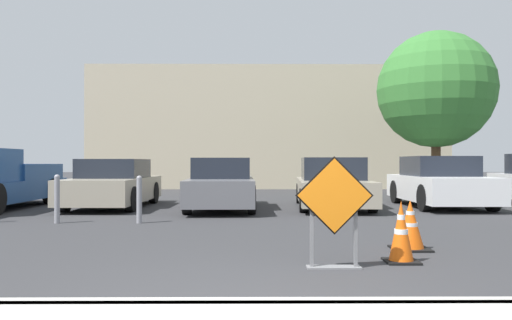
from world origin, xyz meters
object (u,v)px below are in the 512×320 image
at_px(bollard_nearest, 139,198).
at_px(bollard_second, 57,198).
at_px(parked_car_fifth, 439,183).
at_px(parked_car_fourth, 332,185).
at_px(traffic_cone_second, 410,225).
at_px(parked_car_third, 222,185).
at_px(road_closed_sign, 334,207).
at_px(traffic_cone_nearest, 401,232).
at_px(parked_car_second, 113,185).

distance_m(bollard_nearest, bollard_second, 1.71).
bearing_deg(parked_car_fifth, parked_car_fourth, 3.64).
distance_m(parked_car_fourth, bollard_second, 7.22).
distance_m(traffic_cone_second, parked_car_fifth, 7.50).
bearing_deg(parked_car_fourth, parked_car_third, 10.21).
distance_m(traffic_cone_second, parked_car_third, 7.07).
height_order(road_closed_sign, bollard_second, road_closed_sign).
bearing_deg(traffic_cone_second, parked_car_third, 116.28).
relative_size(road_closed_sign, traffic_cone_nearest, 1.71).
bearing_deg(parked_car_second, bollard_second, 88.67).
height_order(road_closed_sign, traffic_cone_nearest, road_closed_sign).
bearing_deg(road_closed_sign, bollard_nearest, 126.83).
relative_size(parked_car_third, bollard_nearest, 4.60).
bearing_deg(bollard_second, parked_car_fifth, 21.54).
height_order(road_closed_sign, parked_car_fifth, parked_car_fifth).
distance_m(traffic_cone_nearest, traffic_cone_second, 0.99).
bearing_deg(parked_car_fifth, parked_car_second, 0.85).
height_order(parked_car_second, parked_car_fourth, parked_car_fourth).
relative_size(parked_car_fourth, bollard_nearest, 4.64).
relative_size(traffic_cone_second, parked_car_second, 0.17).
bearing_deg(parked_car_third, parked_car_fifth, -176.47).
xyz_separation_m(road_closed_sign, parked_car_fifth, (4.33, 8.15, -0.06)).
relative_size(traffic_cone_second, parked_car_fourth, 0.16).
bearing_deg(parked_car_second, parked_car_third, 172.12).
distance_m(parked_car_second, parked_car_third, 3.11).
distance_m(traffic_cone_nearest, bollard_nearest, 5.88).
height_order(parked_car_third, parked_car_fourth, parked_car_fourth).
distance_m(parked_car_third, parked_car_fourth, 3.10).
xyz_separation_m(parked_car_fifth, bollard_nearest, (-7.66, -3.70, -0.15)).
bearing_deg(traffic_cone_second, parked_car_fifth, 66.28).
bearing_deg(road_closed_sign, bollard_second, 138.55).
distance_m(parked_car_second, bollard_second, 3.66).
relative_size(parked_car_third, bollard_second, 4.49).
bearing_deg(parked_car_second, traffic_cone_nearest, 127.94).
xyz_separation_m(traffic_cone_nearest, bollard_second, (-5.95, 4.07, 0.15)).
height_order(traffic_cone_second, parked_car_third, parked_car_third).
distance_m(parked_car_fifth, bollard_nearest, 8.51).
bearing_deg(bollard_second, parked_car_fourth, 29.30).
bearing_deg(traffic_cone_nearest, road_closed_sign, -157.56).
xyz_separation_m(parked_car_fifth, bollard_second, (-9.37, -3.70, -0.14)).
bearing_deg(parked_car_fourth, traffic_cone_second, 93.98).
distance_m(road_closed_sign, traffic_cone_second, 1.88).
xyz_separation_m(traffic_cone_nearest, parked_car_third, (-2.73, 7.24, 0.27)).
distance_m(parked_car_fourth, parked_car_fifth, 3.08).
bearing_deg(bollard_nearest, road_closed_sign, -53.17).
distance_m(parked_car_third, bollard_nearest, 3.52).
bearing_deg(road_closed_sign, parked_car_third, 103.38).
distance_m(road_closed_sign, parked_car_fifth, 9.23).
bearing_deg(traffic_cone_nearest, bollard_nearest, 136.19).
bearing_deg(traffic_cone_nearest, parked_car_third, 110.62).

